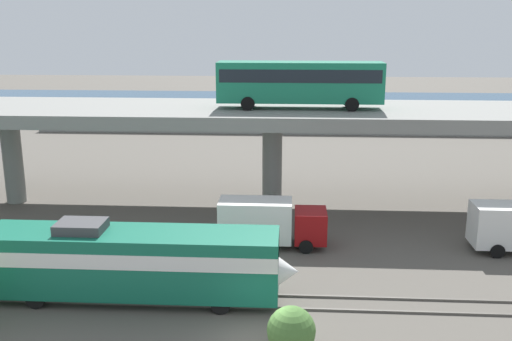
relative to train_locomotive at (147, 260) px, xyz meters
The scene contains 14 objects.
rail_strip_near 6.27m from the train_locomotive, ahead, with size 110.00×0.12×0.12m, color #59544C.
rail_strip_far 6.27m from the train_locomotive, ahead, with size 110.00×0.12×0.12m, color #59544C.
train_locomotive is the anchor object (origin of this frame).
highway_overpass 17.69m from the train_locomotive, 69.92° to the left, with size 96.00×10.00×7.73m.
transit_bus_on_overpass 19.04m from the train_locomotive, 63.28° to the left, with size 12.00×2.68×3.40m.
service_truck_west 9.79m from the train_locomotive, 52.48° to the left, with size 6.80×2.46×3.04m.
pier_parking_lot 51.36m from the train_locomotive, 83.46° to the left, with size 62.71×11.02×1.48m, color gray.
parked_car_0 52.32m from the train_locomotive, 103.04° to the left, with size 4.55×1.96×1.50m.
parked_car_1 54.52m from the train_locomotive, 74.84° to the left, with size 4.09×1.83×1.50m.
parked_car_2 55.35m from the train_locomotive, 103.92° to the left, with size 4.38×1.94×1.50m.
parked_car_3 52.53m from the train_locomotive, 110.37° to the left, with size 4.69×1.99×1.50m.
parked_car_4 52.36m from the train_locomotive, 73.71° to the left, with size 4.13×1.92×1.50m.
harbor_water 74.26m from the train_locomotive, 85.48° to the left, with size 140.00×36.00×0.01m, color navy.
shrub_right 8.76m from the train_locomotive, 31.79° to the right, with size 2.13×2.13×2.13m, color #477133.
Camera 1 is at (1.38, -23.13, 14.00)m, focal length 40.78 mm.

